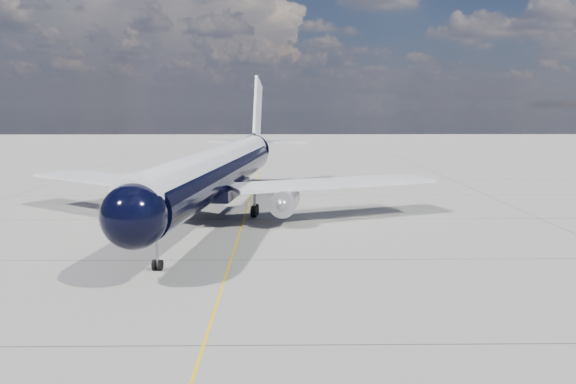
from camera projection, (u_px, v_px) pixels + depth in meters
The scene contains 3 objects.
ground at pixel (247, 210), 61.38m from camera, with size 320.00×320.00×0.00m, color gray.
taxiway_centerline at pixel (244, 219), 56.44m from camera, with size 0.16×160.00×0.01m, color #EAB10C.
main_airliner at pixel (220, 170), 57.47m from camera, with size 43.76×53.61×15.50m.
Camera 1 is at (3.70, -30.41, 11.38)m, focal length 35.00 mm.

